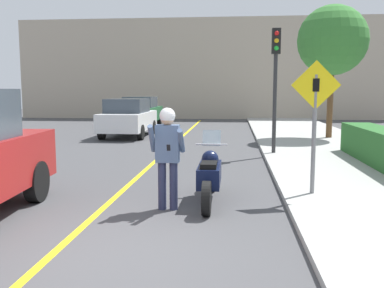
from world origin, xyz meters
name	(u,v)px	position (x,y,z in m)	size (l,w,h in m)	color
ground_plane	(101,253)	(0.00, 0.00, 0.00)	(80.00, 80.00, 0.00)	#424244
sidewalk_curb	(384,187)	(4.80, 4.00, 0.06)	(4.40, 44.00, 0.11)	#9E9E99
road_center_line	(148,167)	(-0.60, 6.00, 0.00)	(0.12, 36.00, 0.01)	yellow
building_backdrop	(211,69)	(0.00, 26.00, 3.55)	(28.00, 1.20, 7.10)	#B2A38E
motorcycle	(210,176)	(1.23, 2.64, 0.49)	(0.62, 2.32, 1.27)	black
person_biker	(168,147)	(0.54, 2.05, 1.09)	(0.59, 0.48, 1.76)	#282D4C
crossing_sign	(315,114)	(3.16, 3.04, 1.61)	(0.91, 0.08, 2.49)	slate
traffic_light	(276,67)	(2.92, 8.33, 2.75)	(0.26, 0.30, 3.80)	#2D2D30
street_tree	(332,41)	(5.59, 12.96, 4.03)	(2.81, 2.81, 5.34)	brown
parked_car_white	(128,117)	(-3.00, 13.51, 0.86)	(1.88, 4.20, 1.68)	black
parked_car_green	(141,111)	(-3.63, 19.03, 0.86)	(1.88, 4.20, 1.68)	black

